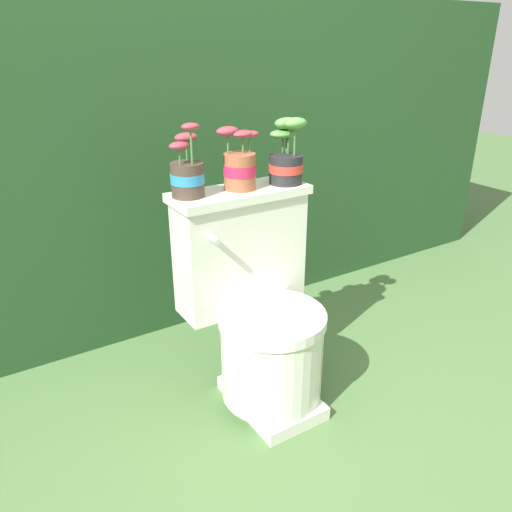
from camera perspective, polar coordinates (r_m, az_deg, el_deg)
name	(u,v)px	position (r m, az deg, el deg)	size (l,w,h in m)	color
ground_plane	(261,407)	(1.90, 0.55, -16.89)	(12.00, 12.00, 0.00)	#4C703D
hedge_backdrop	(142,160)	(2.46, -12.94, 10.64)	(4.09, 0.70, 1.43)	#234723
toilet	(258,311)	(1.79, 0.27, -6.33)	(0.49, 0.49, 0.76)	silver
potted_plant_left	(187,173)	(1.63, -7.88, 9.36)	(0.12, 0.11, 0.24)	#47382D
potted_plant_midleft	(239,165)	(1.70, -1.91, 10.36)	(0.14, 0.11, 0.21)	#9E5638
potted_plant_middle	(286,157)	(1.78, 3.50, 11.24)	(0.13, 0.14, 0.23)	#262628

